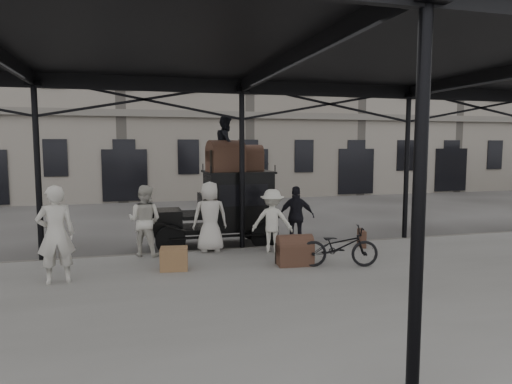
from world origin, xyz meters
TOP-DOWN VIEW (x-y plane):
  - ground at (0.00, 0.00)m, footprint 120.00×120.00m
  - platform at (0.00, -2.00)m, footprint 28.00×8.00m
  - canopy at (0.00, -1.72)m, footprint 22.50×9.00m
  - building_frontage at (0.00, 18.00)m, footprint 64.00×8.00m
  - taxi at (-0.21, 2.97)m, footprint 3.65×1.55m
  - porter_left at (-4.34, -0.12)m, footprint 0.80×0.59m
  - porter_midleft at (-2.56, 1.80)m, footprint 1.08×0.99m
  - porter_centre at (-0.91, 1.80)m, footprint 0.92×0.62m
  - porter_official at (1.48, 1.80)m, footprint 1.05×0.72m
  - porter_right at (0.64, 1.33)m, footprint 1.21×0.97m
  - bicycle at (1.68, -0.46)m, footprint 1.88×1.04m
  - porter_roof at (-0.24, 2.88)m, footprint 0.80×0.91m
  - steamer_trunk_roof_near at (-0.29, 2.73)m, footprint 1.10×0.82m
  - steamer_trunk_roof_far at (0.46, 3.18)m, footprint 0.89×0.59m
  - steamer_trunk_platform at (0.76, -0.06)m, footprint 0.85×0.56m
  - wicker_hamper at (-1.98, 0.26)m, footprint 0.65×0.53m
  - suitcase_upright at (3.21, 1.31)m, footprint 0.33×0.62m
  - suitcase_flat at (1.07, 1.29)m, footprint 0.58×0.46m

SIDE VIEW (x-z plane):
  - ground at x=0.00m, z-range 0.00..0.00m
  - platform at x=0.00m, z-range 0.00..0.15m
  - suitcase_flat at x=1.07m, z-range 0.15..0.55m
  - suitcase_upright at x=3.21m, z-range 0.15..0.60m
  - wicker_hamper at x=-1.98m, z-range 0.15..0.65m
  - steamer_trunk_platform at x=0.76m, z-range 0.15..0.75m
  - bicycle at x=1.68m, z-range 0.15..1.09m
  - porter_right at x=0.64m, z-range 0.15..1.79m
  - porter_official at x=1.48m, z-range 0.15..1.81m
  - porter_midleft at x=-2.56m, z-range 0.15..1.93m
  - porter_centre at x=-0.91m, z-range 0.15..1.99m
  - porter_left at x=-4.34m, z-range 0.15..2.14m
  - taxi at x=-0.21m, z-range 0.11..2.29m
  - steamer_trunk_roof_far at x=0.46m, z-range 2.18..2.80m
  - steamer_trunk_roof_near at x=-0.29m, z-range 2.18..2.91m
  - porter_roof at x=-0.24m, z-range 2.18..3.73m
  - canopy at x=0.00m, z-range 2.23..6.97m
  - building_frontage at x=0.00m, z-range 0.00..14.00m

